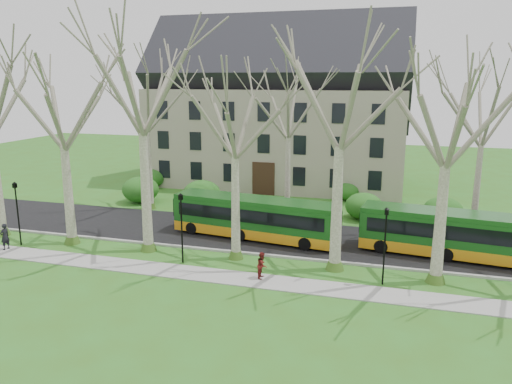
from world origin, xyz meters
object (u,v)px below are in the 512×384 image
at_px(bus_follow, 458,234).
at_px(pedestrian_b, 262,265).
at_px(bus_lead, 255,217).
at_px(pedestrian_a, 5,237).

relative_size(bus_follow, pedestrian_b, 7.85).
bearing_deg(bus_lead, pedestrian_a, -147.50).
height_order(bus_follow, pedestrian_b, bus_follow).
bearing_deg(pedestrian_b, pedestrian_a, 88.03).
height_order(bus_lead, pedestrian_b, bus_lead).
bearing_deg(pedestrian_b, bus_follow, -60.96).
height_order(bus_lead, pedestrian_a, bus_lead).
bearing_deg(bus_follow, pedestrian_b, -141.77).
relative_size(bus_lead, bus_follow, 0.99).
distance_m(pedestrian_a, pedestrian_b, 17.58).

